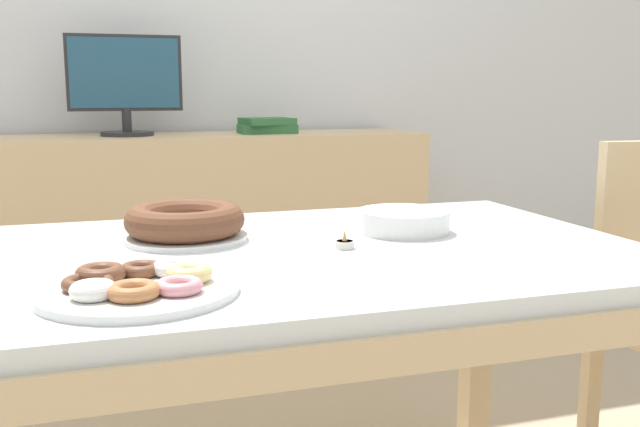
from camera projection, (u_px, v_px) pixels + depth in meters
The scene contains 9 objects.
wall_back at pixel (179, 35), 3.01m from camera, with size 8.00×0.10×2.60m, color silver.
dining_table at pixel (291, 293), 1.46m from camera, with size 1.47×0.93×0.75m.
sideboard at pixel (195, 246), 2.87m from camera, with size 1.85×0.44×0.90m.
computer_monitor at pixel (125, 85), 2.69m from camera, with size 0.42×0.20×0.38m.
book_stack at pixel (267, 126), 2.88m from camera, with size 0.23×0.20×0.06m.
cake_chocolate_round at pixel (185, 223), 1.52m from camera, with size 0.27×0.27×0.08m.
pastry_platter at pixel (137, 285), 1.12m from camera, with size 0.32×0.32×0.04m.
plate_stack at pixel (403, 221), 1.61m from camera, with size 0.21×0.21×0.05m.
tealight_near_cakes at pixel (345, 244), 1.45m from camera, with size 0.04×0.04×0.04m.
Camera 1 is at (-0.37, -1.37, 1.07)m, focal length 40.00 mm.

